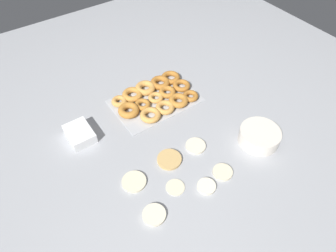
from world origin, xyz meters
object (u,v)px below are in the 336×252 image
pancake_3 (154,215)px  batter_bowl (259,136)px  pancake_1 (134,182)px  pancake_2 (223,172)px  pancake_0 (169,159)px  pancake_4 (207,186)px  container_stack (80,134)px  donut_tray (156,96)px  pancake_6 (196,146)px  pancake_5 (175,187)px

pancake_3 → batter_bowl: (-0.62, -0.04, 0.03)m
pancake_1 → pancake_2: (-0.35, 0.18, -0.00)m
pancake_0 → pancake_2: bearing=129.4°
pancake_1 → pancake_4: bearing=141.0°
pancake_1 → pancake_2: bearing=152.5°
pancake_3 → container_stack: (0.08, -0.54, 0.02)m
donut_tray → batter_bowl: size_ratio=2.37×
pancake_2 → donut_tray: (-0.02, -0.57, 0.01)m
pancake_4 → pancake_3: bearing=-4.2°
pancake_4 → batter_bowl: (-0.37, -0.06, 0.03)m
pancake_2 → batter_bowl: bearing=-171.2°
pancake_1 → pancake_6: bearing=-179.5°
pancake_2 → pancake_3: pancake_3 is taller
pancake_1 → pancake_6: (-0.34, -0.00, -0.00)m
donut_tray → pancake_3: bearing=56.5°
pancake_6 → pancake_2: bearing=92.4°
pancake_2 → pancake_6: bearing=-87.6°
pancake_0 → pancake_1: 0.19m
donut_tray → pancake_4: bearing=78.2°
pancake_2 → batter_bowl: size_ratio=0.46×
pancake_1 → pancake_3: bearing=86.4°
pancake_0 → container_stack: container_stack is taller
pancake_4 → container_stack: size_ratio=0.52×
pancake_0 → donut_tray: bearing=-114.4°
pancake_0 → pancake_5: pancake_0 is taller
pancake_1 → container_stack: container_stack is taller
pancake_1 → donut_tray: donut_tray is taller
pancake_5 → container_stack: (0.22, -0.49, 0.02)m
pancake_3 → donut_tray: 0.68m
pancake_4 → pancake_5: 0.13m
pancake_0 → container_stack: (0.28, -0.36, 0.02)m
pancake_0 → batter_bowl: batter_bowl is taller
donut_tray → batter_bowl: batter_bowl is taller
pancake_0 → pancake_3: 0.27m
container_stack → pancake_4: bearing=120.3°
pancake_3 → pancake_4: bearing=175.8°
pancake_4 → donut_tray: (-0.12, -0.58, 0.01)m
container_stack → batter_bowl: bearing=143.9°
pancake_5 → container_stack: 0.54m
pancake_0 → pancake_2: pancake_0 is taller
pancake_6 → container_stack: (0.43, -0.36, 0.02)m
pancake_5 → donut_tray: (-0.23, -0.51, 0.01)m
pancake_0 → donut_tray: 0.42m
pancake_5 → batter_bowl: size_ratio=0.42×
pancake_6 → donut_tray: bearing=-93.6°
pancake_0 → pancake_2: (-0.16, 0.19, -0.00)m
pancake_5 → batter_bowl: (-0.48, 0.02, 0.03)m
pancake_3 → pancake_5: bearing=-158.7°
donut_tray → pancake_1: bearing=46.9°
pancake_2 → pancake_5: size_ratio=1.08×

